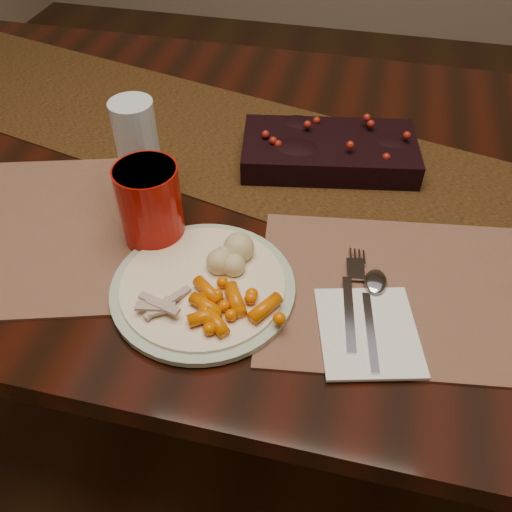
% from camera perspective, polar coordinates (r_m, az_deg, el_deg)
% --- Properties ---
extents(floor, '(5.00, 5.00, 0.00)m').
position_cam_1_polar(floor, '(1.55, 1.72, -14.30)').
color(floor, black).
rests_on(floor, ground).
extents(dining_table, '(1.80, 1.00, 0.75)m').
position_cam_1_polar(dining_table, '(1.24, 2.09, -5.43)').
color(dining_table, black).
rests_on(dining_table, floor).
extents(table_runner, '(1.73, 0.74, 0.00)m').
position_cam_1_polar(table_runner, '(1.03, 0.54, 10.92)').
color(table_runner, '#563A0E').
rests_on(table_runner, dining_table).
extents(centerpiece, '(0.33, 0.21, 0.06)m').
position_cam_1_polar(centerpiece, '(1.00, 7.74, 11.25)').
color(centerpiece, black).
rests_on(centerpiece, table_runner).
extents(placemat_main, '(0.44, 0.35, 0.00)m').
position_cam_1_polar(placemat_main, '(0.80, 15.09, -3.54)').
color(placemat_main, brown).
rests_on(placemat_main, dining_table).
extents(dinner_plate, '(0.32, 0.32, 0.01)m').
position_cam_1_polar(dinner_plate, '(0.77, -5.61, -3.21)').
color(dinner_plate, '#FFE8C4').
rests_on(dinner_plate, placemat_main).
extents(baby_carrots, '(0.10, 0.08, 0.02)m').
position_cam_1_polar(baby_carrots, '(0.71, -2.67, -6.15)').
color(baby_carrots, '#D85D00').
rests_on(baby_carrots, dinner_plate).
extents(mashed_potatoes, '(0.08, 0.08, 0.04)m').
position_cam_1_polar(mashed_potatoes, '(0.77, -2.65, 0.50)').
color(mashed_potatoes, beige).
rests_on(mashed_potatoes, dinner_plate).
extents(turkey_shreds, '(0.09, 0.08, 0.02)m').
position_cam_1_polar(turkey_shreds, '(0.74, -10.40, -4.85)').
color(turkey_shreds, tan).
rests_on(turkey_shreds, dinner_plate).
extents(napkin, '(0.16, 0.18, 0.01)m').
position_cam_1_polar(napkin, '(0.73, 11.72, -7.78)').
color(napkin, white).
rests_on(napkin, placemat_main).
extents(fork, '(0.05, 0.17, 0.00)m').
position_cam_1_polar(fork, '(0.76, 9.94, -4.71)').
color(fork, '#ADADC6').
rests_on(fork, napkin).
extents(spoon, '(0.06, 0.17, 0.00)m').
position_cam_1_polar(spoon, '(0.75, 12.12, -6.08)').
color(spoon, silver).
rests_on(spoon, napkin).
extents(red_cup, '(0.11, 0.11, 0.13)m').
position_cam_1_polar(red_cup, '(0.82, -11.06, 5.32)').
color(red_cup, '#9D0D05').
rests_on(red_cup, placemat_main).
extents(wine_glass, '(0.09, 0.09, 0.18)m').
position_cam_1_polar(wine_glass, '(0.88, -12.16, 10.28)').
color(wine_glass, '#A6BAC8').
rests_on(wine_glass, dining_table).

